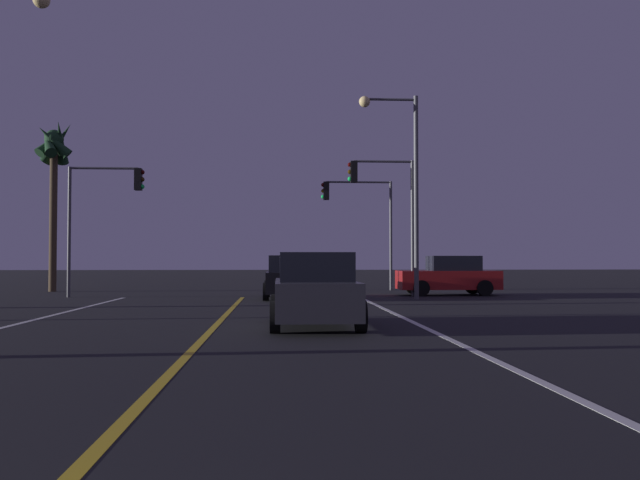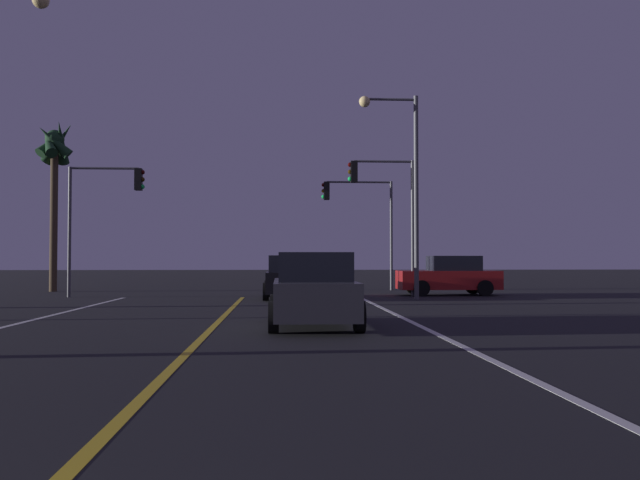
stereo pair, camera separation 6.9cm
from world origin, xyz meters
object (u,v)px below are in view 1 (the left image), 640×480
object	(u,v)px
car_ahead_far	(289,278)
traffic_light_far_right	(357,209)
traffic_light_near_left	(106,200)
car_crossing_side	(449,276)
street_lamp_right_far	(403,169)
car_lead_same_lane	(315,291)
palm_tree_left_far	(54,156)
traffic_light_near_right	(383,196)

from	to	relation	value
car_ahead_far	traffic_light_far_right	bearing A→B (deg)	-26.73
traffic_light_near_left	car_crossing_side	bearing A→B (deg)	2.77
traffic_light_near_left	street_lamp_right_far	distance (m)	12.17
traffic_light_far_right	street_lamp_right_far	distance (m)	7.83
traffic_light_far_right	street_lamp_right_far	bearing A→B (deg)	96.41
car_lead_same_lane	palm_tree_left_far	bearing A→B (deg)	33.34
traffic_light_near_left	traffic_light_near_right	bearing A→B (deg)	0.00
car_lead_same_lane	traffic_light_near_left	size ratio (longest dim) A/B	0.80
traffic_light_near_right	palm_tree_left_far	size ratio (longest dim) A/B	0.69
traffic_light_far_right	traffic_light_near_right	bearing A→B (deg)	94.39
traffic_light_near_right	palm_tree_left_far	bearing A→B (deg)	-18.40
street_lamp_right_far	palm_tree_left_far	size ratio (longest dim) A/B	0.96
car_lead_same_lane	traffic_light_far_right	bearing A→B (deg)	-9.71
traffic_light_near_right	traffic_light_near_left	bearing A→B (deg)	0.00
traffic_light_near_left	car_lead_same_lane	bearing A→B (deg)	-58.00
palm_tree_left_far	street_lamp_right_far	bearing A→B (deg)	-24.95
car_lead_same_lane	traffic_light_far_right	world-z (taller)	traffic_light_far_right
car_lead_same_lane	traffic_light_near_left	distance (m)	15.31
car_lead_same_lane	car_crossing_side	bearing A→B (deg)	-26.04
palm_tree_left_far	car_crossing_side	bearing A→B (deg)	-13.47
car_ahead_far	traffic_light_near_right	bearing A→B (deg)	-69.25
street_lamp_right_far	traffic_light_near_left	bearing A→B (deg)	-10.57
car_ahead_far	traffic_light_far_right	world-z (taller)	traffic_light_far_right
traffic_light_near_right	street_lamp_right_far	world-z (taller)	street_lamp_right_far
car_lead_same_lane	street_lamp_right_far	bearing A→B (deg)	-20.81
car_ahead_far	traffic_light_near_right	world-z (taller)	traffic_light_near_right
car_ahead_far	traffic_light_far_right	distance (m)	8.49
car_ahead_far	traffic_light_far_right	size ratio (longest dim) A/B	0.78
car_ahead_far	palm_tree_left_far	xyz separation A→B (m)	(-11.29, 6.56, 5.72)
car_crossing_side	street_lamp_right_far	xyz separation A→B (m)	(-2.57, -2.92, 4.23)
car_ahead_far	traffic_light_near_left	xyz separation A→B (m)	(-7.53, 1.49, 3.16)
car_crossing_side	street_lamp_right_far	size ratio (longest dim) A/B	0.54
car_lead_same_lane	traffic_light_near_right	size ratio (longest dim) A/B	0.75
car_ahead_far	street_lamp_right_far	size ratio (longest dim) A/B	0.54
traffic_light_near_left	street_lamp_right_far	bearing A→B (deg)	-10.57
car_crossing_side	traffic_light_near_left	xyz separation A→B (m)	(-14.49, -0.70, 3.16)
car_crossing_side	traffic_light_far_right	world-z (taller)	traffic_light_far_right
car_crossing_side	street_lamp_right_far	world-z (taller)	street_lamp_right_far
car_ahead_far	traffic_light_near_left	size ratio (longest dim) A/B	0.80
car_crossing_side	palm_tree_left_far	xyz separation A→B (m)	(-18.24, 4.37, 5.72)
car_ahead_far	palm_tree_left_far	bearing A→B (deg)	59.83
car_lead_same_lane	traffic_light_near_left	bearing A→B (deg)	32.00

